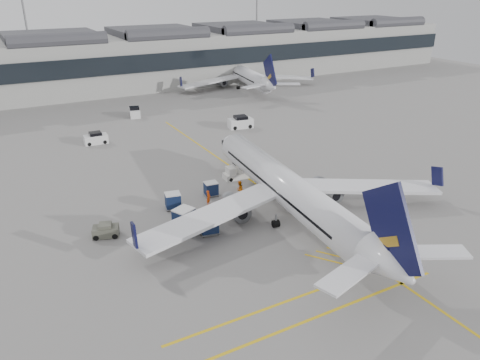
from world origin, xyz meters
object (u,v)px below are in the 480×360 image
belt_loader (238,173)px  ramp_agent_a (208,198)px  ramp_agent_b (240,189)px  baggage_cart_a (211,189)px  airliner_main (289,190)px  pushback_tug (106,231)px

belt_loader → ramp_agent_a: belt_loader is taller
belt_loader → ramp_agent_b: ramp_agent_b is taller
baggage_cart_a → ramp_agent_b: size_ratio=0.85×
airliner_main → pushback_tug: 18.04m
airliner_main → belt_loader: size_ratio=7.56×
baggage_cart_a → airliner_main: bearing=-53.2°
belt_loader → ramp_agent_b: bearing=-114.0°
pushback_tug → ramp_agent_b: bearing=24.8°
airliner_main → belt_loader: 11.44m
baggage_cart_a → pushback_tug: 12.94m
pushback_tug → ramp_agent_a: bearing=26.5°
airliner_main → ramp_agent_b: 6.86m
airliner_main → ramp_agent_b: bearing=115.9°
ramp_agent_a → pushback_tug: size_ratio=0.61×
baggage_cart_a → ramp_agent_a: size_ratio=1.00×
ramp_agent_a → pushback_tug: ramp_agent_a is taller
ramp_agent_a → pushback_tug: 11.34m
pushback_tug → airliner_main: bearing=3.8°
belt_loader → ramp_agent_a: (-6.37, -5.03, 0.26)m
baggage_cart_a → pushback_tug: (-12.47, -3.42, -0.27)m
ramp_agent_a → baggage_cart_a: bearing=16.0°
belt_loader → ramp_agent_a: size_ratio=2.89×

